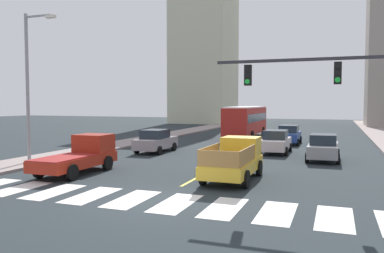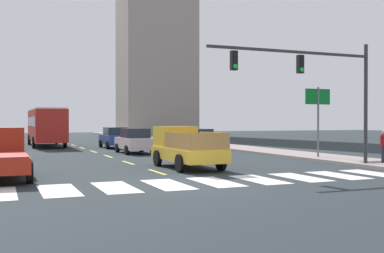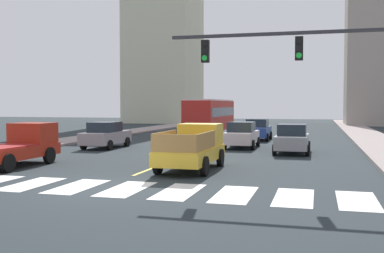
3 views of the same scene
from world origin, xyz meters
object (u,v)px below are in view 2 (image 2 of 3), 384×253
object	(u,v)px
sedan_near_left	(115,138)
sedan_mid	(195,142)
sedan_far	(135,141)
city_bus	(46,124)
pickup_dark	(0,154)
traffic_signal_gantry	(320,79)
pickup_stakebed	(184,148)
sedan_near_right	(1,145)
direction_sign_green	(318,107)
pedestrian_waiting	(384,143)

from	to	relation	value
sedan_near_left	sedan_mid	bearing A→B (deg)	-72.47
sedan_far	city_bus	bearing A→B (deg)	113.29
pickup_dark	traffic_signal_gantry	xyz separation A→B (m)	(13.93, -1.68, 3.27)
pickup_stakebed	traffic_signal_gantry	bearing A→B (deg)	-26.39
sedan_far	sedan_near_left	size ratio (longest dim) A/B	1.00
pickup_stakebed	sedan_near_right	distance (m)	11.44
sedan_far	pickup_dark	bearing A→B (deg)	-125.27
pickup_dark	sedan_near_right	bearing A→B (deg)	86.79
pickup_stakebed	traffic_signal_gantry	distance (m)	7.18
sedan_far	sedan_near_right	bearing A→B (deg)	-162.41
sedan_mid	sedan_near_left	world-z (taller)	same
pickup_stakebed	traffic_signal_gantry	size ratio (longest dim) A/B	0.60
pickup_dark	city_bus	world-z (taller)	city_bus
pickup_stakebed	direction_sign_green	bearing A→B (deg)	9.01
city_bus	sedan_near_left	bearing A→B (deg)	-45.66
sedan_near_left	pedestrian_waiting	size ratio (longest dim) A/B	2.68
sedan_mid	sedan_near_left	xyz separation A→B (m)	(-3.22, 9.65, 0.00)
city_bus	sedan_near_right	distance (m)	14.94
pickup_stakebed	city_bus	world-z (taller)	city_bus
sedan_near_left	traffic_signal_gantry	distance (m)	21.19
traffic_signal_gantry	pedestrian_waiting	xyz separation A→B (m)	(3.85, -0.11, -3.07)
direction_sign_green	sedan_near_left	bearing A→B (deg)	117.23
pickup_stakebed	pedestrian_waiting	xyz separation A→B (m)	(9.59, -2.93, 0.18)
pedestrian_waiting	pickup_dark	bearing A→B (deg)	51.83
city_bus	sedan_mid	xyz separation A→B (m)	(8.24, -14.64, -1.09)
pickup_dark	sedan_far	size ratio (longest dim) A/B	1.18
city_bus	traffic_signal_gantry	world-z (taller)	traffic_signal_gantry
pickup_stakebed	pickup_dark	world-z (taller)	same
pedestrian_waiting	city_bus	bearing A→B (deg)	-3.61
sedan_mid	pedestrian_waiting	size ratio (longest dim) A/B	2.68
pedestrian_waiting	sedan_near_left	bearing A→B (deg)	-8.75
sedan_far	direction_sign_green	bearing A→B (deg)	-46.14
sedan_near_left	direction_sign_green	bearing A→B (deg)	-63.72
sedan_near_right	traffic_signal_gantry	xyz separation A→B (m)	(13.87, -10.87, 3.33)
traffic_signal_gantry	pedestrian_waiting	distance (m)	4.93
sedan_near_right	traffic_signal_gantry	world-z (taller)	traffic_signal_gantry
pedestrian_waiting	pickup_stakebed	bearing A→B (deg)	40.59
traffic_signal_gantry	sedan_near_left	bearing A→B (deg)	104.07
sedan_near_right	sedan_near_left	xyz separation A→B (m)	(8.78, 9.43, 0.00)
city_bus	sedan_mid	distance (m)	16.84
pickup_dark	direction_sign_green	world-z (taller)	direction_sign_green
sedan_mid	direction_sign_green	world-z (taller)	direction_sign_green
sedan_mid	sedan_near_right	xyz separation A→B (m)	(-12.00, 0.22, 0.00)
sedan_near_right	pedestrian_waiting	bearing A→B (deg)	-34.45
pickup_stakebed	sedan_far	world-z (taller)	pickup_stakebed
sedan_mid	traffic_signal_gantry	size ratio (longest dim) A/B	0.51
city_bus	pedestrian_waiting	size ratio (longest dim) A/B	6.59
pickup_stakebed	sedan_far	xyz separation A→B (m)	(0.47, 10.59, -0.08)
sedan_near_left	traffic_signal_gantry	bearing A→B (deg)	-76.87
sedan_near_right	sedan_near_left	bearing A→B (deg)	44.40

